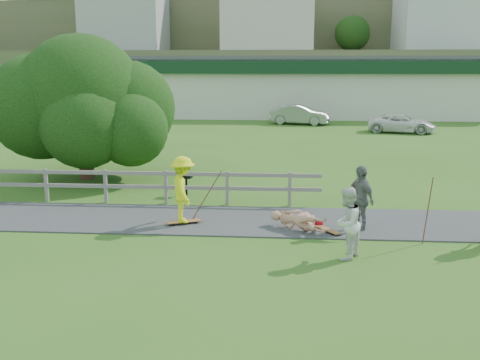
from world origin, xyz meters
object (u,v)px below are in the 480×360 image
at_px(car_white, 401,124).
at_px(bbq, 186,184).
at_px(skater_fallen, 298,220).
at_px(spectator_a, 347,224).
at_px(car_silver, 300,115).
at_px(tree, 84,123).
at_px(spectator_b, 360,198).
at_px(skater_rider, 183,193).

distance_m(car_white, bbq, 21.38).
distance_m(skater_fallen, spectator_a, 2.33).
distance_m(car_silver, tree, 22.17).
relative_size(spectator_b, bbq, 2.22).
bearing_deg(spectator_b, bbq, -151.99).
xyz_separation_m(car_silver, tree, (-9.08, -20.17, 1.48)).
bearing_deg(skater_rider, spectator_b, -110.47).
relative_size(skater_rider, car_silver, 0.43).
bearing_deg(spectator_a, bbq, -110.99).
bearing_deg(skater_fallen, bbq, 80.83).
relative_size(spectator_b, car_silver, 0.41).
distance_m(car_silver, bbq, 23.11).
height_order(skater_rider, bbq, skater_rider).
height_order(car_white, tree, tree).
bearing_deg(car_white, car_silver, 68.57).
relative_size(car_silver, bbq, 5.39).
relative_size(skater_fallen, spectator_a, 0.98).
distance_m(spectator_a, tree, 12.44).
bearing_deg(skater_rider, car_white, -45.14).
height_order(spectator_a, bbq, spectator_a).
bearing_deg(spectator_b, tree, -149.95).
relative_size(car_silver, tree, 0.57).
xyz_separation_m(car_silver, bbq, (-4.65, -22.63, -0.32)).
xyz_separation_m(tree, bbq, (4.43, -2.46, -1.79)).
distance_m(skater_rider, skater_fallen, 3.27).
bearing_deg(car_white, spectator_b, 177.69).
relative_size(skater_fallen, car_silver, 0.38).
relative_size(skater_rider, skater_fallen, 1.12).
distance_m(spectator_b, tree, 11.61).
bearing_deg(skater_rider, tree, 20.96).
relative_size(car_white, tree, 0.56).
height_order(spectator_b, bbq, spectator_b).
bearing_deg(skater_fallen, car_silver, 34.46).
bearing_deg(spectator_b, car_white, 136.82).
bearing_deg(car_silver, bbq, -178.31).
xyz_separation_m(skater_fallen, tree, (-8.15, 6.27, 1.90)).
bearing_deg(car_silver, skater_fallen, -168.71).
height_order(spectator_a, tree, tree).
bearing_deg(tree, bbq, -29.07).
bearing_deg(bbq, skater_fallen, -33.95).
bearing_deg(car_silver, spectator_b, -165.08).
distance_m(skater_rider, tree, 7.83).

